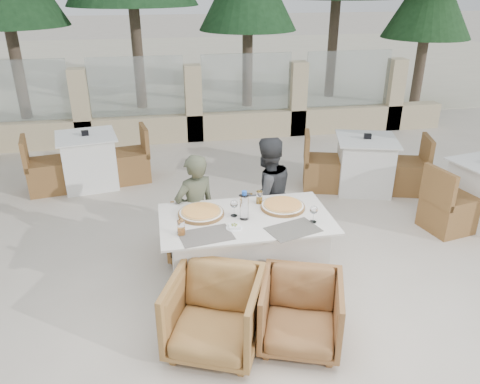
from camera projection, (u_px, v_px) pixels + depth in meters
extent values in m
plane|color=beige|center=(242.00, 288.00, 4.65)|extent=(80.00, 80.00, 0.00)
cube|color=beige|center=(171.00, 63.00, 17.17)|extent=(30.00, 16.00, 0.01)
cone|color=#204922|center=(429.00, 6.00, 10.45)|extent=(1.98, 1.98, 4.50)
cube|color=#5F5851|center=(206.00, 235.00, 4.05)|extent=(0.49, 0.37, 0.00)
cube|color=#58534B|center=(293.00, 229.00, 4.15)|extent=(0.52, 0.42, 0.00)
cylinder|color=orange|center=(201.00, 212.00, 4.40)|extent=(0.56, 0.56, 0.06)
cylinder|color=orange|center=(283.00, 205.00, 4.53)|extent=(0.56, 0.56, 0.06)
cylinder|color=#BFDCFB|center=(244.00, 205.00, 4.28)|extent=(0.10, 0.10, 0.28)
cylinder|color=orange|center=(181.00, 228.00, 4.04)|extent=(0.09, 0.09, 0.14)
cylinder|color=#C6861C|center=(259.00, 197.00, 4.62)|extent=(0.08, 0.08, 0.13)
imported|color=olive|center=(196.00, 233.00, 5.11)|extent=(0.67, 0.68, 0.55)
imported|color=olive|center=(274.00, 228.00, 5.16)|extent=(0.80, 0.81, 0.59)
imported|color=olive|center=(215.00, 314.00, 3.78)|extent=(0.94, 0.95, 0.67)
imported|color=brown|center=(301.00, 313.00, 3.84)|extent=(0.84, 0.85, 0.61)
imported|color=#474B37|center=(195.00, 212.00, 4.78)|extent=(0.54, 0.46, 1.25)
imported|color=#343538|center=(266.00, 196.00, 5.06)|extent=(0.77, 0.68, 1.32)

